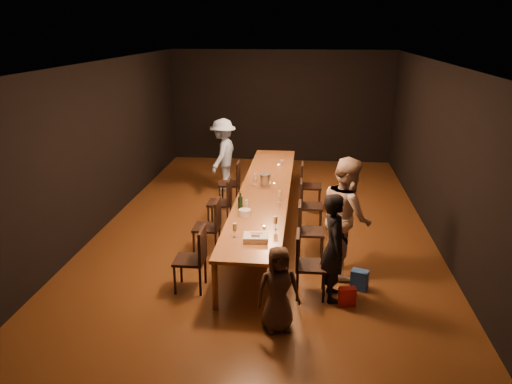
# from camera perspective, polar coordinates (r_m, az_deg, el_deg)

# --- Properties ---
(ground) EXTENTS (10.00, 10.00, 0.00)m
(ground) POSITION_cam_1_polar(r_m,az_deg,el_deg) (9.36, 0.99, -4.04)
(ground) COLOR #431F10
(ground) RESTS_ON ground
(room_shell) EXTENTS (6.04, 10.04, 3.02)m
(room_shell) POSITION_cam_1_polar(r_m,az_deg,el_deg) (8.78, 1.07, 8.58)
(room_shell) COLOR black
(room_shell) RESTS_ON ground
(table) EXTENTS (0.90, 6.00, 0.75)m
(table) POSITION_cam_1_polar(r_m,az_deg,el_deg) (9.12, 1.02, 0.04)
(table) COLOR brown
(table) RESTS_ON ground
(chair_right_0) EXTENTS (0.42, 0.42, 0.93)m
(chair_right_0) POSITION_cam_1_polar(r_m,az_deg,el_deg) (6.96, 6.31, -8.27)
(chair_right_0) COLOR black
(chair_right_0) RESTS_ON ground
(chair_right_1) EXTENTS (0.42, 0.42, 0.93)m
(chair_right_1) POSITION_cam_1_polar(r_m,az_deg,el_deg) (8.05, 6.31, -4.45)
(chair_right_1) COLOR black
(chair_right_1) RESTS_ON ground
(chair_right_2) EXTENTS (0.42, 0.42, 0.93)m
(chair_right_2) POSITION_cam_1_polar(r_m,az_deg,el_deg) (9.17, 6.31, -1.54)
(chair_right_2) COLOR black
(chair_right_2) RESTS_ON ground
(chair_right_3) EXTENTS (0.42, 0.42, 0.93)m
(chair_right_3) POSITION_cam_1_polar(r_m,az_deg,el_deg) (10.30, 6.31, 0.72)
(chair_right_3) COLOR black
(chair_right_3) RESTS_ON ground
(chair_left_0) EXTENTS (0.42, 0.42, 0.93)m
(chair_left_0) POSITION_cam_1_polar(r_m,az_deg,el_deg) (7.14, -7.59, -7.61)
(chair_left_0) COLOR black
(chair_left_0) RESTS_ON ground
(chair_left_1) EXTENTS (0.42, 0.42, 0.93)m
(chair_left_1) POSITION_cam_1_polar(r_m,az_deg,el_deg) (8.20, -5.67, -3.97)
(chair_left_1) COLOR black
(chair_left_1) RESTS_ON ground
(chair_left_2) EXTENTS (0.42, 0.42, 0.93)m
(chair_left_2) POSITION_cam_1_polar(r_m,az_deg,el_deg) (9.30, -4.21, -1.18)
(chair_left_2) COLOR black
(chair_left_2) RESTS_ON ground
(chair_left_3) EXTENTS (0.42, 0.42, 0.93)m
(chair_left_3) POSITION_cam_1_polar(r_m,az_deg,el_deg) (10.43, -3.07, 1.02)
(chair_left_3) COLOR black
(chair_left_3) RESTS_ON ground
(woman_birthday) EXTENTS (0.41, 0.58, 1.52)m
(woman_birthday) POSITION_cam_1_polar(r_m,az_deg,el_deg) (6.82, 8.93, -6.25)
(woman_birthday) COLOR black
(woman_birthday) RESTS_ON ground
(woman_tan) EXTENTS (0.87, 1.01, 1.80)m
(woman_tan) POSITION_cam_1_polar(r_m,az_deg,el_deg) (7.53, 10.31, -2.73)
(woman_tan) COLOR beige
(woman_tan) RESTS_ON ground
(man_blue) EXTENTS (0.79, 1.15, 1.63)m
(man_blue) POSITION_cam_1_polar(r_m,az_deg,el_deg) (11.36, -3.79, 4.29)
(man_blue) COLOR #9ABFEE
(man_blue) RESTS_ON ground
(child) EXTENTS (0.62, 0.49, 1.10)m
(child) POSITION_cam_1_polar(r_m,az_deg,el_deg) (6.17, 2.55, -11.01)
(child) COLOR #463427
(child) RESTS_ON ground
(gift_bag_red) EXTENTS (0.24, 0.16, 0.26)m
(gift_bag_red) POSITION_cam_1_polar(r_m,az_deg,el_deg) (6.95, 10.37, -11.68)
(gift_bag_red) COLOR red
(gift_bag_red) RESTS_ON ground
(gift_bag_blue) EXTENTS (0.27, 0.22, 0.29)m
(gift_bag_blue) POSITION_cam_1_polar(r_m,az_deg,el_deg) (7.35, 11.74, -9.82)
(gift_bag_blue) COLOR #2857AF
(gift_bag_blue) RESTS_ON ground
(birthday_cake) EXTENTS (0.36, 0.30, 0.08)m
(birthday_cake) POSITION_cam_1_polar(r_m,az_deg,el_deg) (6.95, -0.02, -5.24)
(birthday_cake) COLOR white
(birthday_cake) RESTS_ON table
(plate_stack) EXTENTS (0.19, 0.19, 0.11)m
(plate_stack) POSITION_cam_1_polar(r_m,az_deg,el_deg) (7.81, -1.30, -2.40)
(plate_stack) COLOR white
(plate_stack) RESTS_ON table
(champagne_bottle) EXTENTS (0.08, 0.08, 0.33)m
(champagne_bottle) POSITION_cam_1_polar(r_m,az_deg,el_deg) (8.05, -1.81, -0.92)
(champagne_bottle) COLOR black
(champagne_bottle) RESTS_ON table
(ice_bucket) EXTENTS (0.23, 0.23, 0.22)m
(ice_bucket) POSITION_cam_1_polar(r_m,az_deg,el_deg) (9.30, 1.06, 1.43)
(ice_bucket) COLOR silver
(ice_bucket) RESTS_ON table
(wineglass_0) EXTENTS (0.06, 0.06, 0.21)m
(wineglass_0) POSITION_cam_1_polar(r_m,az_deg,el_deg) (7.04, -2.43, -4.38)
(wineglass_0) COLOR beige
(wineglass_0) RESTS_ON table
(wineglass_1) EXTENTS (0.06, 0.06, 0.21)m
(wineglass_1) POSITION_cam_1_polar(r_m,az_deg,el_deg) (7.28, 2.23, -3.56)
(wineglass_1) COLOR beige
(wineglass_1) RESTS_ON table
(wineglass_2) EXTENTS (0.06, 0.06, 0.21)m
(wineglass_2) POSITION_cam_1_polar(r_m,az_deg,el_deg) (7.95, -1.10, -1.63)
(wineglass_2) COLOR silver
(wineglass_2) RESTS_ON table
(wineglass_3) EXTENTS (0.06, 0.06, 0.21)m
(wineglass_3) POSITION_cam_1_polar(r_m,az_deg,el_deg) (8.40, 2.68, -0.53)
(wineglass_3) COLOR beige
(wineglass_3) RESTS_ON table
(wineglass_4) EXTENTS (0.06, 0.06, 0.21)m
(wineglass_4) POSITION_cam_1_polar(r_m,az_deg,el_deg) (9.35, -0.11, 1.48)
(wineglass_4) COLOR silver
(wineglass_4) RESTS_ON table
(wineglass_5) EXTENTS (0.06, 0.06, 0.21)m
(wineglass_5) POSITION_cam_1_polar(r_m,az_deg,el_deg) (10.34, 2.98, 3.12)
(wineglass_5) COLOR silver
(wineglass_5) RESTS_ON table
(tealight_near) EXTENTS (0.05, 0.05, 0.03)m
(tealight_near) POSITION_cam_1_polar(r_m,az_deg,el_deg) (7.37, 0.93, -4.03)
(tealight_near) COLOR #B2B7B2
(tealight_near) RESTS_ON table
(tealight_mid) EXTENTS (0.05, 0.05, 0.03)m
(tealight_mid) POSITION_cam_1_polar(r_m,az_deg,el_deg) (9.36, 2.09, 0.92)
(tealight_mid) COLOR #B2B7B2
(tealight_mid) RESTS_ON table
(tealight_far) EXTENTS (0.05, 0.05, 0.03)m
(tealight_far) POSITION_cam_1_polar(r_m,az_deg,el_deg) (10.63, 2.59, 3.05)
(tealight_far) COLOR #B2B7B2
(tealight_far) RESTS_ON table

